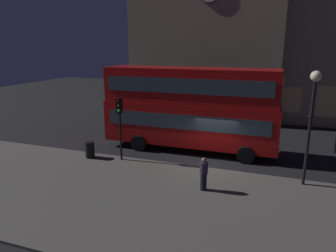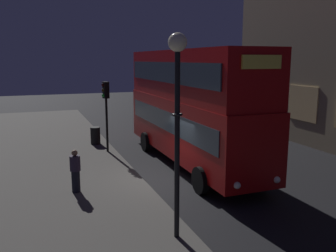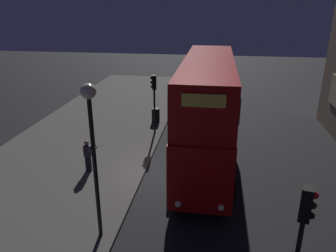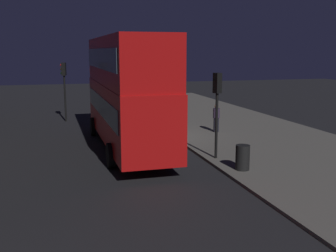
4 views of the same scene
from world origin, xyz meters
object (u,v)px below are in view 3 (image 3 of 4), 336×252
traffic_light_near_kerb (154,92)px  street_lamp (92,131)px  double_decker_bus (207,106)px  traffic_light_far_side (302,229)px  litter_bin (156,115)px  pedestrian (88,156)px

traffic_light_near_kerb → street_lamp: size_ratio=0.67×
double_decker_bus → traffic_light_far_side: double_decker_bus is taller
double_decker_bus → traffic_light_near_kerb: size_ratio=3.04×
traffic_light_far_side → litter_bin: bearing=39.6°
traffic_light_far_side → pedestrian: traffic_light_far_side is taller
street_lamp → double_decker_bus: bearing=153.2°
traffic_light_far_side → street_lamp: 6.49m
pedestrian → litter_bin: (-7.40, 1.96, -0.31)m
double_decker_bus → pedestrian: (2.24, -5.56, -2.05)m
litter_bin → traffic_light_near_kerb: bearing=8.4°
double_decker_bus → litter_bin: size_ratio=11.38×
traffic_light_near_kerb → traffic_light_far_side: size_ratio=0.93×
traffic_light_near_kerb → litter_bin: bearing=174.3°
pedestrian → litter_bin: bearing=39.8°
traffic_light_near_kerb → pedestrian: 6.17m
traffic_light_far_side → litter_bin: traffic_light_far_side is taller
double_decker_bus → litter_bin: bearing=-145.2°
street_lamp → pedestrian: 5.87m
street_lamp → pedestrian: (-4.46, -2.18, -3.14)m
street_lamp → pedestrian: size_ratio=3.44×
double_decker_bus → pedestrian: 6.33m
double_decker_bus → pedestrian: double_decker_bus is taller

